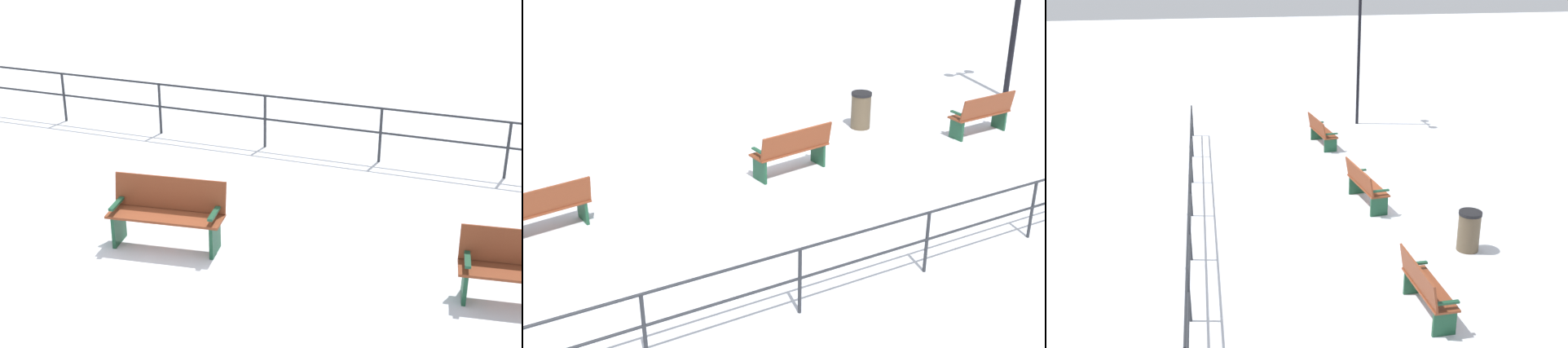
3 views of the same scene
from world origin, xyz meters
TOP-DOWN VIEW (x-y plane):
  - ground_plane at (0.00, 0.00)m, footprint 80.00×80.00m
  - bench_second at (0.05, -0.01)m, footprint 0.70×1.63m
  - waterfront_railing at (-3.90, 0.00)m, footprint 0.05×12.65m

SIDE VIEW (x-z plane):
  - ground_plane at x=0.00m, z-range 0.00..0.00m
  - bench_second at x=0.05m, z-range 0.03..0.97m
  - waterfront_railing at x=-3.90m, z-range 0.18..1.17m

